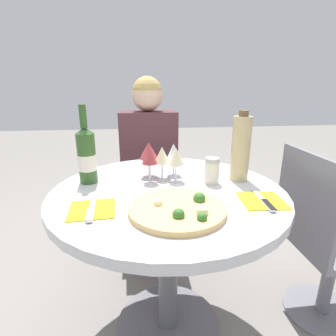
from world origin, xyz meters
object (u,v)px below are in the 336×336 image
object	(u,v)px
dining_table	(168,223)
chair_empty_side	(324,243)
wine_bottle	(87,155)
chair_behind_diner	(149,186)
pizza_large	(178,209)
tall_carafe	(241,148)
seated_diner	(150,177)

from	to	relation	value
dining_table	chair_empty_side	size ratio (longest dim) A/B	1.10
chair_empty_side	dining_table	bearing A→B (deg)	-90.66
wine_bottle	chair_empty_side	bearing A→B (deg)	-6.84
chair_behind_diner	chair_empty_side	size ratio (longest dim) A/B	1.00
pizza_large	wine_bottle	xyz separation A→B (m)	(-0.34, 0.32, 0.11)
chair_behind_diner	tall_carafe	xyz separation A→B (m)	(0.36, -0.73, 0.45)
wine_bottle	tall_carafe	xyz separation A→B (m)	(0.65, -0.05, 0.02)
seated_diner	wine_bottle	world-z (taller)	seated_diner
dining_table	chair_behind_diner	bearing A→B (deg)	93.14
chair_empty_side	pizza_large	distance (m)	0.81
chair_behind_diner	pizza_large	bearing A→B (deg)	93.11
wine_bottle	chair_behind_diner	bearing A→B (deg)	67.46
seated_diner	wine_bottle	xyz separation A→B (m)	(-0.28, -0.55, 0.31)
pizza_large	wine_bottle	bearing A→B (deg)	136.55
dining_table	tall_carafe	size ratio (longest dim) A/B	3.09
pizza_large	wine_bottle	size ratio (longest dim) A/B	0.99
chair_empty_side	pizza_large	size ratio (longest dim) A/B	2.62
chair_behind_diner	seated_diner	world-z (taller)	seated_diner
seated_diner	pizza_large	bearing A→B (deg)	93.60
dining_table	seated_diner	size ratio (longest dim) A/B	0.79
chair_behind_diner	wine_bottle	world-z (taller)	wine_bottle
dining_table	chair_behind_diner	size ratio (longest dim) A/B	1.10
chair_empty_side	pizza_large	xyz separation A→B (m)	(-0.72, -0.19, 0.32)
dining_table	chair_behind_diner	world-z (taller)	chair_behind_diner
chair_empty_side	tall_carafe	world-z (taller)	tall_carafe
tall_carafe	seated_diner	bearing A→B (deg)	121.56
dining_table	pizza_large	size ratio (longest dim) A/B	2.88
dining_table	chair_empty_side	distance (m)	0.74
dining_table	pizza_large	world-z (taller)	pizza_large
dining_table	pizza_large	bearing A→B (deg)	-86.99
chair_empty_side	wine_bottle	size ratio (longest dim) A/B	2.60
wine_bottle	tall_carafe	distance (m)	0.65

